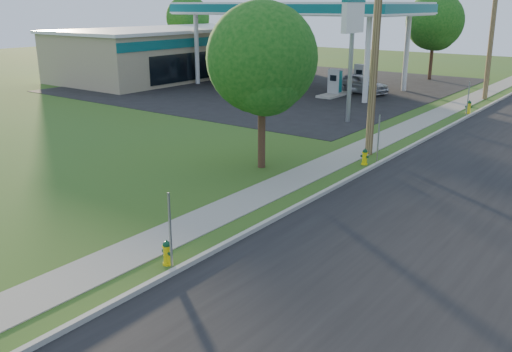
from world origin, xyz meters
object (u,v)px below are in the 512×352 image
at_px(utility_pole_far, 492,27).
at_px(hydrant_far, 469,107).
at_px(fuel_pump_sw, 265,72).
at_px(hydrant_near, 167,253).
at_px(tree_verge, 263,63).
at_px(tree_lot, 435,24).
at_px(fuel_pump_se, 360,80).
at_px(car_silver, 361,83).
at_px(tree_back, 188,19).
at_px(fuel_pump_ne, 335,86).
at_px(hydrant_mid, 365,157).
at_px(price_pylon, 353,21).
at_px(car_red, 254,74).
at_px(fuel_pump_nw, 236,76).
at_px(utility_pole_mid, 376,37).

relative_size(utility_pole_far, hydrant_far, 11.82).
distance_m(fuel_pump_sw, hydrant_near, 34.99).
xyz_separation_m(tree_verge, tree_lot, (-4.04, 30.18, 0.55)).
bearing_deg(fuel_pump_se, car_silver, -62.19).
xyz_separation_m(tree_lot, tree_back, (-27.08, -1.63, -0.03)).
relative_size(fuel_pump_ne, tree_verge, 0.50).
height_order(utility_pole_far, hydrant_near, utility_pole_far).
bearing_deg(hydrant_mid, tree_verge, -136.73).
distance_m(hydrant_near, car_silver, 29.16).
xyz_separation_m(price_pylon, tree_lot, (-2.62, 20.22, -0.74)).
bearing_deg(tree_lot, utility_pole_far, -49.82).
xyz_separation_m(hydrant_near, car_red, (-18.09, 27.64, 0.44)).
bearing_deg(hydrant_near, fuel_pump_ne, 110.26).
relative_size(price_pylon, tree_back, 0.95).
bearing_deg(tree_back, fuel_pump_nw, -35.22).
distance_m(utility_pole_far, hydrant_far, 7.45).
xyz_separation_m(fuel_pump_nw, tree_lot, (11.38, 12.72, 3.97)).
bearing_deg(price_pylon, utility_pole_mid, -54.66).
distance_m(fuel_pump_se, hydrant_mid, 20.86).
relative_size(fuel_pump_nw, tree_lot, 0.44).
xyz_separation_m(utility_pole_mid, fuel_pump_nw, (-17.90, 13.00, -4.23)).
height_order(hydrant_far, car_silver, car_silver).
bearing_deg(fuel_pump_sw, hydrant_mid, -45.17).
xyz_separation_m(car_red, car_silver, (9.57, 0.25, -0.04)).
bearing_deg(hydrant_mid, fuel_pump_se, 117.01).
bearing_deg(price_pylon, tree_lot, 97.38).
relative_size(car_red, car_silver, 1.30).
bearing_deg(tree_verge, fuel_pump_sw, 125.69).
relative_size(tree_lot, car_silver, 1.71).
height_order(fuel_pump_nw, car_silver, fuel_pump_nw).
height_order(fuel_pump_sw, hydrant_mid, fuel_pump_sw).
height_order(utility_pole_mid, fuel_pump_ne, utility_pole_mid).
height_order(hydrant_mid, car_red, car_red).
xyz_separation_m(fuel_pump_sw, fuel_pump_se, (9.00, 0.00, 0.00)).
bearing_deg(car_silver, fuel_pump_se, 41.73).
distance_m(fuel_pump_sw, car_silver, 10.12).
xyz_separation_m(hydrant_mid, car_silver, (-8.51, 16.76, 0.39)).
height_order(fuel_pump_sw, tree_back, tree_back).
height_order(fuel_pump_sw, tree_verge, tree_verge).
bearing_deg(hydrant_mid, fuel_pump_nw, 141.71).
distance_m(price_pylon, car_silver, 11.50).
bearing_deg(tree_lot, price_pylon, -82.62).
bearing_deg(fuel_pump_se, fuel_pump_ne, -90.00).
height_order(utility_pole_mid, tree_verge, utility_pole_mid).
distance_m(utility_pole_mid, hydrant_mid, 4.92).
bearing_deg(hydrant_near, fuel_pump_nw, 125.73).
xyz_separation_m(tree_verge, hydrant_far, (3.20, 16.50, -3.75)).
height_order(fuel_pump_nw, hydrant_near, fuel_pump_nw).
relative_size(fuel_pump_sw, hydrant_mid, 4.70).
bearing_deg(utility_pole_far, hydrant_far, -83.11).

